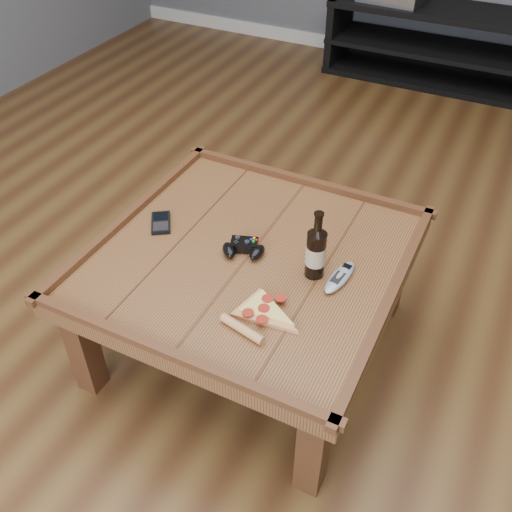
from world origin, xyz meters
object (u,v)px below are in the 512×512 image
at_px(game_controller, 244,248).
at_px(pizza_slice, 261,313).
at_px(coffee_table, 249,268).
at_px(beer_bottle, 316,251).
at_px(smartphone, 161,223).
at_px(media_console, 431,45).
at_px(remote_control, 340,277).

xyz_separation_m(game_controller, pizza_slice, (0.18, -0.23, -0.01)).
xyz_separation_m(coffee_table, game_controller, (-0.02, 0.00, 0.08)).
xyz_separation_m(beer_bottle, pizza_slice, (-0.07, -0.24, -0.09)).
height_order(game_controller, pizza_slice, game_controller).
bearing_deg(smartphone, coffee_table, -34.96).
xyz_separation_m(media_console, smartphone, (-0.36, -2.74, 0.21)).
bearing_deg(game_controller, coffee_table, -22.35).
bearing_deg(beer_bottle, coffee_table, -177.96).
bearing_deg(beer_bottle, pizza_slice, -106.94).
height_order(game_controller, remote_control, game_controller).
bearing_deg(coffee_table, pizza_slice, -55.96).
bearing_deg(remote_control, beer_bottle, -165.83).
bearing_deg(smartphone, media_console, 49.00).
bearing_deg(media_console, coffee_table, -90.00).
distance_m(coffee_table, beer_bottle, 0.28).
bearing_deg(remote_control, smartphone, -171.84).
relative_size(beer_bottle, pizza_slice, 0.82).
relative_size(pizza_slice, smartphone, 2.16).
xyz_separation_m(beer_bottle, game_controller, (-0.25, -0.01, -0.08)).
bearing_deg(coffee_table, remote_control, 3.32).
relative_size(pizza_slice, remote_control, 1.64).
xyz_separation_m(media_console, remote_control, (0.31, -2.73, 0.22)).
bearing_deg(game_controller, remote_control, -16.78).
height_order(coffee_table, media_console, media_console).
relative_size(media_console, smartphone, 10.15).
xyz_separation_m(game_controller, remote_control, (0.34, 0.02, -0.01)).
relative_size(coffee_table, remote_control, 5.68).
height_order(coffee_table, pizza_slice, pizza_slice).
bearing_deg(beer_bottle, game_controller, -178.35).
distance_m(smartphone, remote_control, 0.67).
height_order(coffee_table, beer_bottle, beer_bottle).
height_order(pizza_slice, smartphone, pizza_slice).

